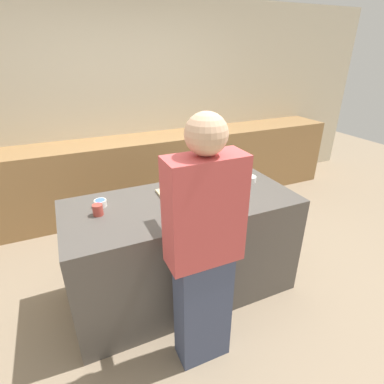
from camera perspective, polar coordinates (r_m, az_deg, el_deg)
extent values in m
plane|color=gray|center=(2.90, -1.61, -17.70)|extent=(12.00, 12.00, 0.00)
cube|color=beige|center=(4.17, -13.32, 15.35)|extent=(8.00, 0.05, 2.60)
cube|color=#9E7547|center=(4.08, -11.22, 3.29)|extent=(6.00, 0.60, 0.96)
cube|color=#514C47|center=(2.62, -1.73, -10.48)|extent=(1.85, 0.84, 0.90)
cube|color=#B2B2BC|center=(2.36, 2.93, -1.86)|extent=(0.39, 0.32, 0.01)
cube|color=brown|center=(2.32, 2.97, -0.14)|extent=(0.14, 0.17, 0.15)
cube|color=white|center=(2.27, 3.04, 2.54)|extent=(0.16, 0.19, 0.09)
cylinder|color=brown|center=(2.28, 3.63, 5.07)|extent=(0.02, 0.02, 0.10)
cone|color=#33843D|center=(2.67, 7.25, 5.43)|extent=(0.12, 0.12, 0.36)
cylinder|color=white|center=(2.97, 9.12, 4.13)|extent=(0.10, 0.10, 0.04)
cylinder|color=green|center=(2.96, 9.14, 4.41)|extent=(0.08, 0.08, 0.01)
cylinder|color=white|center=(2.39, -17.04, -2.06)|extent=(0.09, 0.09, 0.05)
cylinder|color=#4770DB|center=(2.38, -17.10, -1.63)|extent=(0.08, 0.08, 0.01)
cylinder|color=white|center=(2.77, 10.95, 2.46)|extent=(0.11, 0.11, 0.05)
cylinder|color=brown|center=(2.76, 10.98, 2.82)|extent=(0.09, 0.09, 0.01)
cylinder|color=white|center=(2.57, 0.12, 1.20)|extent=(0.10, 0.10, 0.05)
cylinder|color=red|center=(2.57, 0.12, 1.60)|extent=(0.08, 0.08, 0.01)
cube|color=#CCB78C|center=(2.50, -4.04, -0.01)|extent=(0.22, 0.17, 0.02)
cylinder|color=#B24238|center=(2.26, -17.50, -3.26)|extent=(0.07, 0.07, 0.08)
cube|color=#424C6B|center=(2.15, 2.03, -21.33)|extent=(0.35, 0.19, 0.83)
cube|color=#CC4C4C|center=(1.69, 2.42, -3.72)|extent=(0.45, 0.20, 0.66)
sphere|color=#DBAD89|center=(1.52, 2.73, 10.97)|extent=(0.23, 0.23, 0.23)
cylinder|color=#DBAD89|center=(1.81, -0.67, 3.48)|extent=(0.08, 0.45, 0.08)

